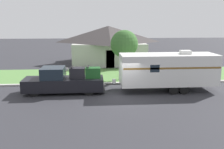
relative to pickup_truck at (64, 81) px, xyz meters
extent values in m
plane|color=#2D2D33|center=(4.45, -1.32, -0.92)|extent=(120.00, 120.00, 0.00)
cube|color=beige|center=(4.45, 2.43, -0.85)|extent=(80.00, 0.30, 0.14)
cube|color=#568442|center=(4.45, 6.08, -0.91)|extent=(80.00, 7.00, 0.03)
cube|color=#B2B2A8|center=(4.30, 13.70, 0.45)|extent=(9.04, 7.37, 2.75)
pyramid|color=#3D3838|center=(4.30, 13.70, 2.87)|extent=(9.76, 7.95, 2.09)
cube|color=#4C3828|center=(4.30, 10.05, 0.13)|extent=(1.00, 0.06, 2.10)
cylinder|color=black|center=(-2.12, -0.83, -0.49)|extent=(0.88, 0.28, 0.88)
cylinder|color=black|center=(-2.12, 0.83, -0.49)|extent=(0.88, 0.28, 0.88)
cylinder|color=black|center=(1.93, -0.83, -0.49)|extent=(0.88, 0.28, 0.88)
cylinder|color=black|center=(1.93, 0.83, -0.49)|extent=(0.88, 0.28, 0.88)
cube|color=black|center=(-1.42, 0.00, -0.21)|extent=(3.35, 2.02, 0.94)
cube|color=#19232D|center=(-0.82, 0.00, 0.68)|extent=(1.74, 1.86, 0.85)
cube|color=black|center=(1.64, 0.00, -0.21)|extent=(2.78, 2.02, 0.94)
cube|color=#333333|center=(3.09, 0.00, -0.56)|extent=(0.12, 1.82, 0.20)
cube|color=black|center=(1.03, 0.00, 0.66)|extent=(1.15, 0.85, 0.80)
cube|color=black|center=(0.66, 0.00, 1.14)|extent=(0.10, 0.93, 0.08)
cube|color=#194C1E|center=(2.25, 0.00, 0.66)|extent=(1.15, 0.85, 0.80)
cube|color=black|center=(1.89, 0.00, 1.14)|extent=(0.10, 0.93, 0.08)
cylinder|color=black|center=(8.40, -1.09, -0.55)|extent=(0.75, 0.22, 0.75)
cylinder|color=black|center=(8.40, 1.09, -0.55)|extent=(0.75, 0.22, 0.75)
cylinder|color=black|center=(9.23, -1.09, -0.55)|extent=(0.75, 0.22, 0.75)
cylinder|color=black|center=(9.23, 1.09, -0.55)|extent=(0.75, 0.22, 0.75)
cube|color=silver|center=(8.21, 0.00, 0.84)|extent=(7.58, 2.46, 2.40)
cube|color=brown|center=(8.21, -1.24, 1.14)|extent=(7.43, 0.01, 0.14)
cube|color=#383838|center=(3.85, 0.00, -0.31)|extent=(1.13, 0.12, 0.10)
cylinder|color=silver|center=(3.91, 0.00, -0.08)|extent=(0.28, 0.28, 0.36)
cube|color=silver|center=(9.57, 0.00, 2.18)|extent=(0.80, 0.68, 0.28)
cube|color=#19232D|center=(6.84, -1.24, 1.14)|extent=(0.70, 0.01, 0.56)
cylinder|color=brown|center=(-0.20, 3.12, -0.34)|extent=(0.09, 0.09, 1.16)
cube|color=#B2B2B2|center=(-0.20, 3.12, 0.35)|extent=(0.48, 0.20, 0.22)
cylinder|color=brown|center=(5.23, 4.24, 0.29)|extent=(0.24, 0.24, 2.42)
sphere|color=#38662D|center=(5.23, 4.24, 2.47)|extent=(2.59, 2.59, 2.59)
camera|label=1|loc=(2.29, -19.07, 4.69)|focal=40.00mm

